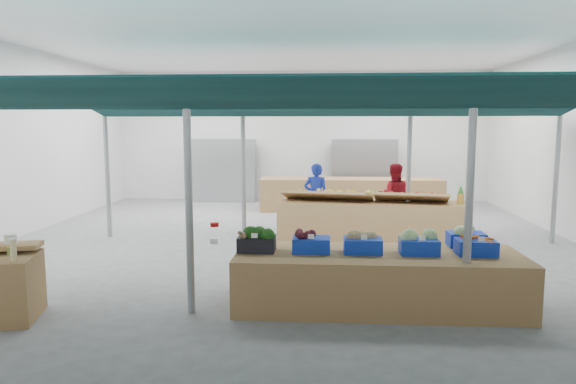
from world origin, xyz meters
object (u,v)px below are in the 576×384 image
Objects in this scene: veg_counter at (378,280)px; vendor_left at (316,197)px; vendor_right at (394,197)px; fruit_counter at (372,221)px; crate_stack at (452,275)px.

vendor_left is (-0.91, 5.17, 0.42)m from veg_counter.
fruit_counter is at bearing 65.80° from vendor_right.
veg_counter is 0.97× the size of fruit_counter.
fruit_counter reaches higher than crate_stack.
veg_counter is 5.26m from vendor_left.
vendor_right is (0.89, 5.17, 0.42)m from veg_counter.
vendor_right reaches higher than fruit_counter.
fruit_counter is at bearing 102.89° from crate_stack.
fruit_counter is 3.65m from crate_stack.
crate_stack is at bearing 117.80° from vendor_left.
veg_counter reaches higher than crate_stack.
crate_stack is (1.11, 0.51, -0.06)m from veg_counter.
crate_stack is 0.39× the size of vendor_left.
vendor_left reaches higher than fruit_counter.
crate_stack is at bearing 24.88° from veg_counter.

